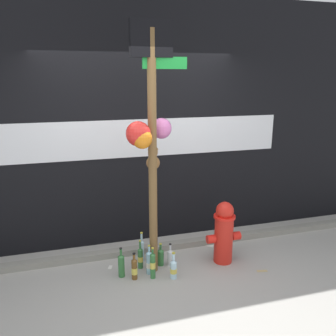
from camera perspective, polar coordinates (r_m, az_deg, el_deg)
ground_plane at (r=3.94m, az=-0.92°, el=-19.35°), size 14.00×14.00×0.00m
building_wall at (r=4.58m, az=-5.28°, el=7.12°), size 10.00×0.21×3.20m
curb_strip at (r=4.62m, az=-3.69°, el=-13.20°), size 8.00×0.12×0.08m
memorial_post at (r=3.66m, az=-3.02°, el=6.59°), size 0.67×0.50×2.76m
fire_hydrant at (r=4.30m, az=9.21°, el=-10.39°), size 0.43×0.26×0.77m
bottle_0 at (r=4.29m, az=-1.23°, el=-14.38°), size 0.08×0.08×0.29m
bottle_1 at (r=4.24m, az=-4.59°, el=-14.53°), size 0.06×0.06×0.36m
bottle_2 at (r=4.45m, az=-2.70°, el=-13.22°), size 0.08×0.08×0.31m
bottle_3 at (r=4.05m, az=-5.57°, el=-16.22°), size 0.07×0.07×0.32m
bottle_4 at (r=4.03m, az=-2.53°, el=-15.72°), size 0.06×0.06×0.38m
bottle_5 at (r=4.28m, az=0.37°, el=-14.47°), size 0.07×0.07×0.29m
bottle_6 at (r=4.37m, az=-4.35°, el=-13.29°), size 0.06×0.06×0.39m
bottle_7 at (r=4.10m, az=-7.72°, el=-15.57°), size 0.07×0.07×0.36m
bottle_8 at (r=4.05m, az=0.92°, el=-16.27°), size 0.08×0.08×0.32m
bottle_9 at (r=4.12m, az=-3.11°, el=-15.31°), size 0.07×0.07×0.36m
litter_0 at (r=4.35m, az=-9.53°, el=-15.85°), size 0.07×0.09×0.01m
litter_1 at (r=4.82m, az=6.94°, el=-12.50°), size 0.14×0.14×0.01m
litter_2 at (r=4.37m, az=15.28°, el=-16.07°), size 0.13×0.06×0.01m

